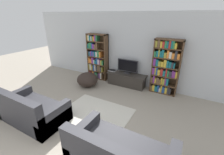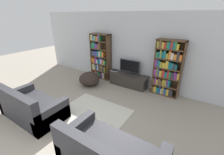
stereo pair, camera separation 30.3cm
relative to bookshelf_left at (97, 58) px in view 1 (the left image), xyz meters
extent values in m
cube|color=silver|center=(1.32, 0.18, 0.44)|extent=(8.80, 0.06, 2.60)
cube|color=#513823|center=(-0.37, -0.02, 0.05)|extent=(0.04, 0.30, 1.82)
cube|color=#513823|center=(0.45, -0.02, 0.05)|extent=(0.04, 0.30, 1.82)
cube|color=#513823|center=(0.04, 0.12, 0.05)|extent=(0.86, 0.04, 1.82)
cube|color=#513823|center=(0.04, -0.02, 0.94)|extent=(0.86, 0.30, 0.04)
cube|color=#513823|center=(0.04, -0.02, -0.84)|extent=(0.82, 0.30, 0.04)
cube|color=#7F338C|center=(-0.33, -0.03, -0.73)|extent=(0.04, 0.24, 0.20)
cube|color=#B72D28|center=(-0.29, -0.03, -0.70)|extent=(0.04, 0.24, 0.25)
cube|color=#333338|center=(-0.23, -0.03, -0.73)|extent=(0.06, 0.24, 0.18)
cube|color=orange|center=(-0.15, -0.03, -0.70)|extent=(0.08, 0.24, 0.25)
cube|color=#333338|center=(-0.08, -0.03, -0.71)|extent=(0.06, 0.24, 0.23)
cube|color=#2D7F47|center=(0.00, -0.03, -0.71)|extent=(0.08, 0.24, 0.23)
cube|color=#333338|center=(0.07, -0.03, -0.73)|extent=(0.05, 0.24, 0.19)
cube|color=#333338|center=(0.12, -0.03, -0.71)|extent=(0.04, 0.24, 0.23)
cube|color=#7F338C|center=(0.17, -0.03, -0.71)|extent=(0.05, 0.24, 0.23)
cube|color=silver|center=(0.24, -0.03, -0.70)|extent=(0.07, 0.24, 0.25)
cube|color=brown|center=(0.29, -0.03, -0.73)|extent=(0.04, 0.24, 0.20)
cube|color=#513823|center=(0.04, -0.02, -0.54)|extent=(0.82, 0.30, 0.04)
cube|color=#9E9333|center=(-0.33, -0.03, -0.40)|extent=(0.05, 0.24, 0.25)
cube|color=silver|center=(-0.26, -0.03, -0.40)|extent=(0.08, 0.24, 0.25)
cube|color=#9E9333|center=(-0.19, -0.03, -0.41)|extent=(0.04, 0.24, 0.22)
cube|color=brown|center=(-0.15, -0.03, -0.42)|extent=(0.04, 0.24, 0.21)
cube|color=#234C99|center=(-0.09, -0.03, -0.40)|extent=(0.06, 0.24, 0.25)
cube|color=silver|center=(-0.03, -0.03, -0.40)|extent=(0.05, 0.24, 0.25)
cube|color=#333338|center=(0.03, -0.03, -0.43)|extent=(0.06, 0.24, 0.19)
cube|color=brown|center=(0.10, -0.03, -0.40)|extent=(0.05, 0.24, 0.24)
cube|color=brown|center=(0.17, -0.03, -0.40)|extent=(0.08, 0.24, 0.25)
cube|color=#333338|center=(0.25, -0.03, -0.42)|extent=(0.06, 0.24, 0.21)
cube|color=#9E9333|center=(0.30, -0.03, -0.42)|extent=(0.04, 0.24, 0.20)
cube|color=#513823|center=(0.04, -0.02, -0.24)|extent=(0.82, 0.30, 0.04)
cube|color=orange|center=(-0.33, -0.03, -0.11)|extent=(0.05, 0.24, 0.23)
cube|color=orange|center=(-0.27, -0.03, -0.13)|extent=(0.05, 0.24, 0.18)
cube|color=orange|center=(-0.21, -0.03, -0.13)|extent=(0.05, 0.24, 0.17)
cube|color=#7F338C|center=(-0.15, -0.03, -0.10)|extent=(0.08, 0.24, 0.24)
cube|color=silver|center=(-0.08, -0.03, -0.14)|extent=(0.05, 0.24, 0.16)
cube|color=#196B75|center=(0.00, -0.03, -0.14)|extent=(0.08, 0.24, 0.16)
cube|color=#234C99|center=(0.08, -0.03, -0.09)|extent=(0.06, 0.24, 0.25)
cube|color=silver|center=(0.14, -0.03, -0.12)|extent=(0.06, 0.24, 0.20)
cube|color=#7F338C|center=(0.20, -0.03, -0.11)|extent=(0.04, 0.24, 0.21)
cube|color=#9E9333|center=(0.26, -0.03, -0.12)|extent=(0.08, 0.24, 0.19)
cube|color=#2D7F47|center=(0.33, -0.03, -0.14)|extent=(0.05, 0.24, 0.17)
cube|color=#513823|center=(0.04, -0.02, 0.07)|extent=(0.82, 0.30, 0.04)
cube|color=#333338|center=(-0.33, -0.03, 0.18)|extent=(0.04, 0.24, 0.19)
cube|color=#196B75|center=(-0.28, -0.03, 0.17)|extent=(0.05, 0.24, 0.17)
cube|color=#7F338C|center=(-0.22, -0.03, 0.18)|extent=(0.06, 0.24, 0.19)
cube|color=#234C99|center=(-0.15, -0.03, 0.19)|extent=(0.07, 0.24, 0.20)
cube|color=#7F338C|center=(-0.09, -0.03, 0.17)|extent=(0.04, 0.24, 0.17)
cube|color=#196B75|center=(-0.02, -0.03, 0.19)|extent=(0.08, 0.24, 0.21)
cube|color=silver|center=(0.06, -0.03, 0.19)|extent=(0.08, 0.24, 0.20)
cube|color=#2D7F47|center=(0.15, -0.03, 0.21)|extent=(0.08, 0.24, 0.25)
cube|color=orange|center=(0.22, -0.03, 0.19)|extent=(0.07, 0.24, 0.21)
cube|color=#513823|center=(0.04, -0.02, 0.37)|extent=(0.82, 0.30, 0.04)
cube|color=#196B75|center=(-0.33, -0.03, 0.47)|extent=(0.04, 0.24, 0.17)
cube|color=#2D7F47|center=(-0.27, -0.03, 0.50)|extent=(0.05, 0.24, 0.21)
cube|color=#2D7F47|center=(-0.20, -0.03, 0.51)|extent=(0.07, 0.24, 0.24)
cube|color=#234C99|center=(-0.14, -0.03, 0.50)|extent=(0.04, 0.24, 0.22)
cube|color=#7F338C|center=(-0.08, -0.03, 0.48)|extent=(0.08, 0.24, 0.19)
cube|color=brown|center=(0.01, -0.03, 0.48)|extent=(0.07, 0.24, 0.18)
cube|color=brown|center=(0.08, -0.03, 0.51)|extent=(0.06, 0.24, 0.25)
cube|color=#513823|center=(0.04, -0.02, 0.67)|extent=(0.82, 0.30, 0.04)
cube|color=gold|center=(-0.33, -0.03, 0.79)|extent=(0.04, 0.24, 0.20)
cube|color=silver|center=(-0.28, -0.03, 0.80)|extent=(0.06, 0.24, 0.22)
cube|color=#196B75|center=(-0.21, -0.03, 0.78)|extent=(0.06, 0.24, 0.18)
cube|color=silver|center=(-0.15, -0.03, 0.78)|extent=(0.04, 0.24, 0.18)
cube|color=#2D7F47|center=(-0.10, -0.03, 0.77)|extent=(0.04, 0.24, 0.17)
cube|color=orange|center=(-0.04, -0.03, 0.78)|extent=(0.07, 0.24, 0.18)
cube|color=#7F338C|center=(0.03, -0.03, 0.82)|extent=(0.06, 0.24, 0.25)
cube|color=#2D7F47|center=(0.09, -0.03, 0.82)|extent=(0.05, 0.24, 0.25)
cube|color=#513823|center=(2.29, -0.02, 0.05)|extent=(0.04, 0.30, 1.82)
cube|color=#513823|center=(3.11, -0.02, 0.05)|extent=(0.04, 0.30, 1.82)
cube|color=#513823|center=(2.70, 0.12, 0.05)|extent=(0.86, 0.04, 1.82)
cube|color=#513823|center=(2.70, -0.02, 0.94)|extent=(0.86, 0.30, 0.04)
cube|color=#513823|center=(2.70, -0.02, -0.84)|extent=(0.82, 0.30, 0.04)
cube|color=brown|center=(2.33, -0.03, -0.74)|extent=(0.05, 0.24, 0.18)
cube|color=gold|center=(2.41, -0.03, -0.72)|extent=(0.08, 0.24, 0.21)
cube|color=#196B75|center=(2.49, -0.03, -0.73)|extent=(0.08, 0.24, 0.19)
cube|color=#234C99|center=(2.56, -0.03, -0.70)|extent=(0.05, 0.24, 0.24)
cube|color=silver|center=(2.61, -0.03, -0.74)|extent=(0.04, 0.24, 0.17)
cube|color=gold|center=(2.67, -0.03, -0.70)|extent=(0.05, 0.24, 0.25)
cube|color=#234C99|center=(2.74, -0.03, -0.72)|extent=(0.08, 0.24, 0.21)
cube|color=gold|center=(2.82, -0.03, -0.72)|extent=(0.07, 0.24, 0.21)
cube|color=#333338|center=(2.89, -0.03, -0.70)|extent=(0.06, 0.24, 0.24)
cube|color=#333338|center=(2.95, -0.03, -0.72)|extent=(0.04, 0.24, 0.21)
cube|color=#513823|center=(2.70, -0.02, -0.54)|extent=(0.82, 0.30, 0.04)
cube|color=brown|center=(2.33, -0.03, -0.43)|extent=(0.05, 0.24, 0.19)
cube|color=#7F338C|center=(2.39, -0.03, -0.40)|extent=(0.05, 0.24, 0.24)
cube|color=gold|center=(2.44, -0.03, -0.43)|extent=(0.05, 0.24, 0.17)
cube|color=brown|center=(2.51, -0.03, -0.41)|extent=(0.08, 0.24, 0.22)
cube|color=brown|center=(2.59, -0.03, -0.44)|extent=(0.06, 0.24, 0.16)
cube|color=gold|center=(2.64, -0.03, -0.41)|extent=(0.04, 0.24, 0.23)
cube|color=#9E9333|center=(2.71, -0.03, -0.41)|extent=(0.07, 0.24, 0.21)
cube|color=#7F338C|center=(2.77, -0.03, -0.40)|extent=(0.04, 0.24, 0.24)
cube|color=#196B75|center=(2.82, -0.03, -0.40)|extent=(0.07, 0.24, 0.24)
cube|color=#513823|center=(2.70, -0.02, -0.24)|extent=(0.82, 0.30, 0.04)
cube|color=#7F338C|center=(2.34, -0.03, -0.10)|extent=(0.08, 0.24, 0.23)
cube|color=#9E9333|center=(2.41, -0.03, -0.09)|extent=(0.04, 0.24, 0.25)
cube|color=#234C99|center=(2.45, -0.03, -0.09)|extent=(0.04, 0.24, 0.25)
cube|color=gold|center=(2.52, -0.03, -0.12)|extent=(0.08, 0.24, 0.19)
cube|color=#B72D28|center=(2.61, -0.03, -0.10)|extent=(0.08, 0.24, 0.23)
cube|color=#196B75|center=(2.69, -0.03, -0.12)|extent=(0.07, 0.24, 0.19)
cube|color=#B72D28|center=(2.75, -0.03, -0.09)|extent=(0.05, 0.24, 0.25)
cube|color=#2D7F47|center=(2.81, -0.03, -0.11)|extent=(0.05, 0.24, 0.21)
cube|color=#333338|center=(2.88, -0.03, -0.12)|extent=(0.08, 0.24, 0.19)
cube|color=#7F338C|center=(2.95, -0.03, -0.10)|extent=(0.04, 0.24, 0.23)
cube|color=#7F338C|center=(3.00, -0.03, -0.12)|extent=(0.05, 0.24, 0.20)
cube|color=gold|center=(3.05, -0.03, -0.11)|extent=(0.05, 0.24, 0.21)
cube|color=#513823|center=(2.70, -0.02, 0.07)|extent=(0.82, 0.30, 0.04)
cube|color=#7F338C|center=(2.34, -0.03, 0.21)|extent=(0.08, 0.24, 0.24)
cube|color=#196B75|center=(2.43, -0.03, 0.19)|extent=(0.07, 0.24, 0.22)
cube|color=#9E9333|center=(2.50, -0.03, 0.17)|extent=(0.07, 0.24, 0.17)
cube|color=gold|center=(2.59, -0.03, 0.17)|extent=(0.08, 0.24, 0.17)
cube|color=gold|center=(2.68, -0.03, 0.20)|extent=(0.08, 0.24, 0.24)
cube|color=#196B75|center=(2.75, -0.03, 0.19)|extent=(0.06, 0.24, 0.22)
cube|color=#196B75|center=(2.83, -0.03, 0.18)|extent=(0.07, 0.24, 0.20)
cube|color=#333338|center=(2.90, -0.03, 0.17)|extent=(0.06, 0.24, 0.18)
cube|color=#196B75|center=(2.95, -0.03, 0.17)|extent=(0.04, 0.24, 0.16)
cube|color=#513823|center=(2.70, -0.02, 0.37)|extent=(0.82, 0.30, 0.04)
cube|color=#2D7F47|center=(2.33, -0.03, 0.47)|extent=(0.06, 0.24, 0.17)
cube|color=#196B75|center=(2.40, -0.03, 0.48)|extent=(0.06, 0.24, 0.19)
cube|color=#9E9333|center=(2.45, -0.03, 0.51)|extent=(0.04, 0.24, 0.25)
cube|color=#196B75|center=(2.51, -0.03, 0.49)|extent=(0.05, 0.24, 0.19)
cube|color=#196B75|center=(2.57, -0.03, 0.51)|extent=(0.07, 0.24, 0.24)
cube|color=#9E9333|center=(2.64, -0.03, 0.47)|extent=(0.07, 0.24, 0.16)
cube|color=orange|center=(2.72, -0.03, 0.51)|extent=(0.06, 0.24, 0.24)
cube|color=silver|center=(2.79, -0.03, 0.49)|extent=(0.08, 0.24, 0.20)
cube|color=orange|center=(2.88, -0.03, 0.47)|extent=(0.07, 0.24, 0.17)
cube|color=#333338|center=(2.95, -0.03, 0.51)|extent=(0.07, 0.24, 0.25)
cube|color=orange|center=(3.03, -0.03, 0.47)|extent=(0.08, 0.24, 0.17)
cube|color=#513823|center=(2.70, -0.02, 0.67)|extent=(0.82, 0.30, 0.04)
cube|color=#9E9333|center=(2.34, -0.03, 0.79)|extent=(0.06, 0.24, 0.20)
cube|color=brown|center=(2.41, -0.03, 0.80)|extent=(0.07, 0.24, 0.22)
cube|color=gold|center=(2.49, -0.03, 0.79)|extent=(0.06, 0.24, 0.19)
cube|color=#B72D28|center=(2.55, -0.03, 0.79)|extent=(0.06, 0.24, 0.19)
cube|color=#2D7F47|center=(2.62, -0.03, 0.80)|extent=(0.05, 0.24, 0.21)
cube|color=#196B75|center=(2.67, -0.03, 0.79)|extent=(0.05, 0.24, 0.20)
cube|color=#B72D28|center=(2.74, -0.03, 0.81)|extent=(0.06, 0.24, 0.24)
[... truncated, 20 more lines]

